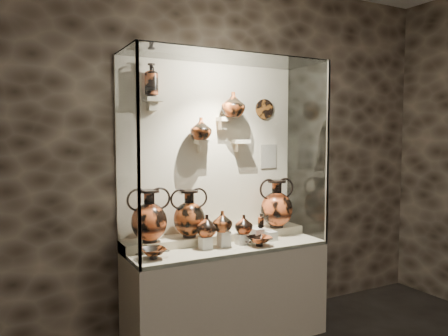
{
  "coord_description": "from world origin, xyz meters",
  "views": [
    {
      "loc": [
        -1.72,
        -1.04,
        1.75
      ],
      "look_at": [
        0.01,
        2.23,
        1.48
      ],
      "focal_mm": 35.0,
      "sensor_mm": 36.0,
      "label": 1
    }
  ],
  "objects_px": {
    "jug_b": "(222,221)",
    "lekythos_small": "(261,220)",
    "amphora_left": "(149,216)",
    "amphora_mid": "(189,213)",
    "lekythos_tall": "(151,78)",
    "ovoid_vase_a": "(201,129)",
    "kylix_right": "(259,240)",
    "jug_c": "(244,224)",
    "ovoid_vase_b": "(233,105)",
    "kylix_left": "(153,252)",
    "jug_a": "(207,226)",
    "amphora_right": "(276,204)"
  },
  "relations": [
    {
      "from": "ovoid_vase_a",
      "to": "jug_c",
      "type": "bearing_deg",
      "value": -25.26
    },
    {
      "from": "amphora_mid",
      "to": "ovoid_vase_b",
      "type": "height_order",
      "value": "ovoid_vase_b"
    },
    {
      "from": "amphora_mid",
      "to": "jug_a",
      "type": "relative_size",
      "value": 2.25
    },
    {
      "from": "kylix_left",
      "to": "lekythos_tall",
      "type": "xyz_separation_m",
      "value": [
        0.12,
        0.35,
        1.34
      ]
    },
    {
      "from": "kylix_left",
      "to": "ovoid_vase_b",
      "type": "distance_m",
      "value": 1.47
    },
    {
      "from": "amphora_mid",
      "to": "jug_a",
      "type": "xyz_separation_m",
      "value": [
        0.08,
        -0.16,
        -0.08
      ]
    },
    {
      "from": "amphora_left",
      "to": "jug_a",
      "type": "height_order",
      "value": "amphora_left"
    },
    {
      "from": "jug_c",
      "to": "ovoid_vase_a",
      "type": "relative_size",
      "value": 0.84
    },
    {
      "from": "amphora_left",
      "to": "ovoid_vase_b",
      "type": "bearing_deg",
      "value": -19.17
    },
    {
      "from": "kylix_left",
      "to": "lekythos_tall",
      "type": "distance_m",
      "value": 1.39
    },
    {
      "from": "jug_c",
      "to": "lekythos_tall",
      "type": "distance_m",
      "value": 1.44
    },
    {
      "from": "amphora_left",
      "to": "kylix_right",
      "type": "height_order",
      "value": "amphora_left"
    },
    {
      "from": "lekythos_tall",
      "to": "ovoid_vase_a",
      "type": "relative_size",
      "value": 1.58
    },
    {
      "from": "jug_a",
      "to": "lekythos_tall",
      "type": "xyz_separation_m",
      "value": [
        -0.37,
        0.26,
        1.2
      ]
    },
    {
      "from": "amphora_right",
      "to": "amphora_left",
      "type": "bearing_deg",
      "value": 156.99
    },
    {
      "from": "lekythos_small",
      "to": "lekythos_tall",
      "type": "bearing_deg",
      "value": 161.34
    },
    {
      "from": "kylix_right",
      "to": "ovoid_vase_b",
      "type": "bearing_deg",
      "value": 109.17
    },
    {
      "from": "lekythos_tall",
      "to": "lekythos_small",
      "type": "bearing_deg",
      "value": -14.07
    },
    {
      "from": "lekythos_small",
      "to": "kylix_left",
      "type": "distance_m",
      "value": 1.02
    },
    {
      "from": "jug_b",
      "to": "lekythos_small",
      "type": "bearing_deg",
      "value": -18.93
    },
    {
      "from": "jug_a",
      "to": "kylix_left",
      "type": "bearing_deg",
      "value": -166.45
    },
    {
      "from": "amphora_left",
      "to": "lekythos_small",
      "type": "height_order",
      "value": "amphora_left"
    },
    {
      "from": "amphora_mid",
      "to": "kylix_left",
      "type": "xyz_separation_m",
      "value": [
        -0.4,
        -0.25,
        -0.22
      ]
    },
    {
      "from": "jug_b",
      "to": "lekythos_small",
      "type": "height_order",
      "value": "jug_b"
    },
    {
      "from": "jug_a",
      "to": "ovoid_vase_b",
      "type": "height_order",
      "value": "ovoid_vase_b"
    },
    {
      "from": "jug_a",
      "to": "kylix_right",
      "type": "height_order",
      "value": "jug_a"
    },
    {
      "from": "lekythos_small",
      "to": "jug_a",
      "type": "bearing_deg",
      "value": 177.21
    },
    {
      "from": "amphora_mid",
      "to": "amphora_right",
      "type": "height_order",
      "value": "amphora_right"
    },
    {
      "from": "amphora_left",
      "to": "lekythos_small",
      "type": "xyz_separation_m",
      "value": [
        0.95,
        -0.17,
        -0.09
      ]
    },
    {
      "from": "amphora_left",
      "to": "jug_c",
      "type": "relative_size",
      "value": 2.63
    },
    {
      "from": "jug_b",
      "to": "kylix_right",
      "type": "xyz_separation_m",
      "value": [
        0.29,
        -0.11,
        -0.17
      ]
    },
    {
      "from": "jug_c",
      "to": "kylix_right",
      "type": "height_order",
      "value": "jug_c"
    },
    {
      "from": "ovoid_vase_b",
      "to": "jug_b",
      "type": "bearing_deg",
      "value": -119.71
    },
    {
      "from": "jug_a",
      "to": "ovoid_vase_b",
      "type": "bearing_deg",
      "value": 34.01
    },
    {
      "from": "amphora_left",
      "to": "amphora_mid",
      "type": "bearing_deg",
      "value": -22.12
    },
    {
      "from": "lekythos_tall",
      "to": "ovoid_vase_b",
      "type": "relative_size",
      "value": 1.37
    },
    {
      "from": "amphora_mid",
      "to": "kylix_right",
      "type": "distance_m",
      "value": 0.63
    },
    {
      "from": "amphora_mid",
      "to": "kylix_left",
      "type": "distance_m",
      "value": 0.53
    },
    {
      "from": "ovoid_vase_b",
      "to": "jug_c",
      "type": "bearing_deg",
      "value": -81.58
    },
    {
      "from": "amphora_left",
      "to": "jug_b",
      "type": "xyz_separation_m",
      "value": [
        0.56,
        -0.18,
        -0.07
      ]
    },
    {
      "from": "jug_b",
      "to": "lekythos_tall",
      "type": "height_order",
      "value": "lekythos_tall"
    },
    {
      "from": "kylix_left",
      "to": "ovoid_vase_b",
      "type": "relative_size",
      "value": 1.12
    },
    {
      "from": "jug_c",
      "to": "ovoid_vase_a",
      "type": "xyz_separation_m",
      "value": [
        -0.28,
        0.25,
        0.81
      ]
    },
    {
      "from": "amphora_left",
      "to": "jug_c",
      "type": "xyz_separation_m",
      "value": [
        0.78,
        -0.17,
        -0.11
      ]
    },
    {
      "from": "amphora_right",
      "to": "kylix_right",
      "type": "xyz_separation_m",
      "value": [
        -0.37,
        -0.29,
        -0.24
      ]
    },
    {
      "from": "ovoid_vase_b",
      "to": "lekythos_small",
      "type": "bearing_deg",
      "value": -42.6
    },
    {
      "from": "lekythos_small",
      "to": "ovoid_vase_b",
      "type": "xyz_separation_m",
      "value": [
        -0.15,
        0.23,
        1.01
      ]
    },
    {
      "from": "jug_b",
      "to": "lekythos_tall",
      "type": "distance_m",
      "value": 1.31
    },
    {
      "from": "kylix_right",
      "to": "jug_c",
      "type": "bearing_deg",
      "value": 132.73
    },
    {
      "from": "lekythos_tall",
      "to": "ovoid_vase_b",
      "type": "bearing_deg",
      "value": -0.25
    }
  ]
}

